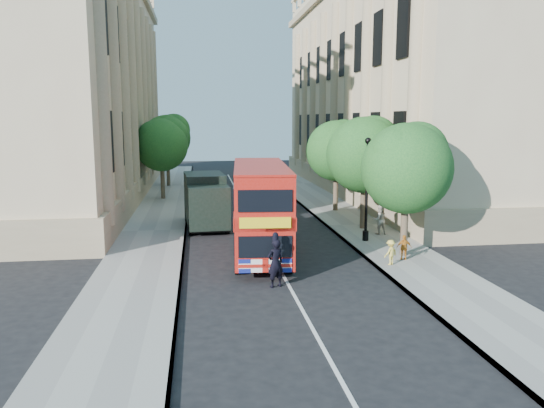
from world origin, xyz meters
name	(u,v)px	position (x,y,z in m)	size (l,w,h in m)	color
ground	(287,283)	(0.00, 0.00, 0.00)	(120.00, 120.00, 0.00)	black
pavement_right	(356,226)	(5.75, 10.00, 0.06)	(3.50, 80.00, 0.12)	gray
pavement_left	(154,231)	(-5.75, 10.00, 0.06)	(3.50, 80.00, 0.12)	gray
building_right	(403,85)	(13.80, 24.00, 9.00)	(12.00, 38.00, 18.00)	tan
building_left	(57,81)	(-13.80, 24.00, 9.00)	(12.00, 38.00, 18.00)	tan
tree_right_near	(407,163)	(5.84, 3.03, 4.25)	(4.00, 4.00, 6.08)	#473828
tree_right_mid	(365,151)	(5.84, 9.03, 4.45)	(4.20, 4.20, 6.37)	#473828
tree_right_far	(337,147)	(5.84, 15.03, 4.31)	(4.00, 4.00, 6.15)	#473828
tree_left_far	(162,142)	(-5.96, 22.03, 4.44)	(4.00, 4.00, 6.30)	#473828
tree_left_back	(168,135)	(-5.96, 30.03, 4.71)	(4.20, 4.20, 6.65)	#473828
lamp_post	(367,194)	(5.00, 6.00, 2.51)	(0.32, 0.32, 5.16)	black
double_decker_bus	(260,206)	(-0.51, 4.45, 2.24)	(2.98, 8.92, 4.05)	#A7140B
box_van	(206,202)	(-2.89, 10.88, 1.49)	(2.55, 5.48, 3.05)	black
police_constable	(275,263)	(-0.52, -0.41, 0.91)	(0.66, 0.44, 1.82)	black
woman_pedestrian	(379,219)	(6.18, 7.35, 0.91)	(0.77, 0.60, 1.58)	beige
child_a	(404,247)	(5.50, 2.20, 0.67)	(0.64, 0.27, 1.10)	#C37422
child_b	(391,252)	(4.65, 1.54, 0.65)	(0.69, 0.39, 1.06)	#E4C54D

